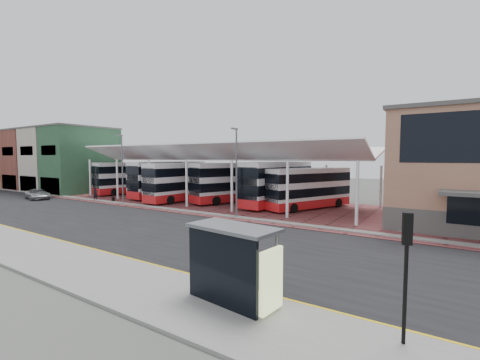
{
  "coord_description": "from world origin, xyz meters",
  "views": [
    {
      "loc": [
        17.87,
        -17.73,
        5.45
      ],
      "look_at": [
        1.01,
        8.44,
        3.27
      ],
      "focal_mm": 24.0,
      "sensor_mm": 36.0,
      "label": 1
    }
  ],
  "objects_px": {
    "bus_1": "(169,179)",
    "bus_shelter": "(234,258)",
    "bus_2": "(186,182)",
    "bus_4": "(277,183)",
    "bus_0": "(134,178)",
    "pedestrian": "(96,194)",
    "bus_3": "(235,182)",
    "bus_5": "(309,189)",
    "silver_car": "(38,194)",
    "traffic_signal_west": "(406,257)"
  },
  "relations": [
    {
      "from": "bus_0",
      "to": "traffic_signal_west",
      "type": "xyz_separation_m",
      "value": [
        38.91,
        -22.0,
        0.27
      ]
    },
    {
      "from": "pedestrian",
      "to": "traffic_signal_west",
      "type": "height_order",
      "value": "traffic_signal_west"
    },
    {
      "from": "bus_0",
      "to": "pedestrian",
      "type": "xyz_separation_m",
      "value": [
        2.91,
        -8.22,
        -1.49
      ]
    },
    {
      "from": "silver_car",
      "to": "pedestrian",
      "type": "bearing_deg",
      "value": -57.56
    },
    {
      "from": "pedestrian",
      "to": "traffic_signal_west",
      "type": "bearing_deg",
      "value": -106.26
    },
    {
      "from": "bus_0",
      "to": "bus_4",
      "type": "bearing_deg",
      "value": 13.97
    },
    {
      "from": "bus_shelter",
      "to": "bus_4",
      "type": "bearing_deg",
      "value": 119.66
    },
    {
      "from": "bus_0",
      "to": "silver_car",
      "type": "distance_m",
      "value": 12.49
    },
    {
      "from": "bus_2",
      "to": "bus_shelter",
      "type": "xyz_separation_m",
      "value": [
        21.25,
        -20.9,
        -0.5
      ]
    },
    {
      "from": "bus_5",
      "to": "silver_car",
      "type": "distance_m",
      "value": 34.91
    },
    {
      "from": "bus_0",
      "to": "pedestrian",
      "type": "height_order",
      "value": "bus_0"
    },
    {
      "from": "bus_5",
      "to": "bus_2",
      "type": "bearing_deg",
      "value": -148.66
    },
    {
      "from": "bus_0",
      "to": "silver_car",
      "type": "bearing_deg",
      "value": -103.71
    },
    {
      "from": "bus_3",
      "to": "bus_shelter",
      "type": "distance_m",
      "value": 27.95
    },
    {
      "from": "bus_0",
      "to": "traffic_signal_west",
      "type": "bearing_deg",
      "value": -17.85
    },
    {
      "from": "bus_1",
      "to": "bus_4",
      "type": "relative_size",
      "value": 0.98
    },
    {
      "from": "bus_5",
      "to": "pedestrian",
      "type": "distance_m",
      "value": 26.19
    },
    {
      "from": "bus_1",
      "to": "bus_5",
      "type": "distance_m",
      "value": 20.1
    },
    {
      "from": "bus_1",
      "to": "bus_shelter",
      "type": "relative_size",
      "value": 3.26
    },
    {
      "from": "bus_3",
      "to": "bus_1",
      "type": "bearing_deg",
      "value": -156.32
    },
    {
      "from": "silver_car",
      "to": "pedestrian",
      "type": "height_order",
      "value": "pedestrian"
    },
    {
      "from": "bus_4",
      "to": "bus_2",
      "type": "bearing_deg",
      "value": -162.35
    },
    {
      "from": "bus_1",
      "to": "traffic_signal_west",
      "type": "relative_size",
      "value": 3.15
    },
    {
      "from": "silver_car",
      "to": "bus_5",
      "type": "bearing_deg",
      "value": -57.97
    },
    {
      "from": "bus_2",
      "to": "bus_4",
      "type": "distance_m",
      "value": 11.7
    },
    {
      "from": "bus_2",
      "to": "pedestrian",
      "type": "xyz_separation_m",
      "value": [
        -9.33,
        -6.49,
        -1.49
      ]
    },
    {
      "from": "bus_3",
      "to": "silver_car",
      "type": "distance_m",
      "value": 26.23
    },
    {
      "from": "bus_0",
      "to": "bus_1",
      "type": "relative_size",
      "value": 0.98
    },
    {
      "from": "bus_3",
      "to": "traffic_signal_west",
      "type": "bearing_deg",
      "value": -27.65
    },
    {
      "from": "bus_3",
      "to": "pedestrian",
      "type": "distance_m",
      "value": 17.62
    },
    {
      "from": "bus_0",
      "to": "bus_2",
      "type": "distance_m",
      "value": 12.37
    },
    {
      "from": "bus_0",
      "to": "bus_4",
      "type": "relative_size",
      "value": 0.96
    },
    {
      "from": "bus_2",
      "to": "bus_3",
      "type": "relative_size",
      "value": 0.99
    },
    {
      "from": "bus_5",
      "to": "bus_shelter",
      "type": "xyz_separation_m",
      "value": [
        5.89,
        -23.04,
        -0.3
      ]
    },
    {
      "from": "bus_0",
      "to": "silver_car",
      "type": "height_order",
      "value": "bus_0"
    },
    {
      "from": "bus_4",
      "to": "traffic_signal_west",
      "type": "height_order",
      "value": "bus_4"
    },
    {
      "from": "bus_5",
      "to": "bus_1",
      "type": "bearing_deg",
      "value": -155.22
    },
    {
      "from": "silver_car",
      "to": "bus_shelter",
      "type": "bearing_deg",
      "value": -93.82
    },
    {
      "from": "traffic_signal_west",
      "to": "silver_car",
      "type": "bearing_deg",
      "value": 149.75
    },
    {
      "from": "pedestrian",
      "to": "bus_shelter",
      "type": "xyz_separation_m",
      "value": [
        30.58,
        -14.42,
        0.98
      ]
    },
    {
      "from": "bus_3",
      "to": "bus_2",
      "type": "bearing_deg",
      "value": -137.93
    },
    {
      "from": "traffic_signal_west",
      "to": "bus_4",
      "type": "bearing_deg",
      "value": 107.14
    },
    {
      "from": "pedestrian",
      "to": "bus_shelter",
      "type": "relative_size",
      "value": 0.46
    },
    {
      "from": "silver_car",
      "to": "bus_shelter",
      "type": "relative_size",
      "value": 1.28
    },
    {
      "from": "bus_4",
      "to": "silver_car",
      "type": "height_order",
      "value": "bus_4"
    },
    {
      "from": "bus_1",
      "to": "bus_shelter",
      "type": "bearing_deg",
      "value": -36.73
    },
    {
      "from": "bus_2",
      "to": "bus_4",
      "type": "xyz_separation_m",
      "value": [
        11.38,
        2.7,
        0.12
      ]
    },
    {
      "from": "bus_3",
      "to": "pedestrian",
      "type": "xyz_separation_m",
      "value": [
        -15.14,
        -8.87,
        -1.52
      ]
    },
    {
      "from": "bus_0",
      "to": "bus_shelter",
      "type": "bearing_deg",
      "value": -22.42
    },
    {
      "from": "silver_car",
      "to": "bus_shelter",
      "type": "height_order",
      "value": "bus_shelter"
    }
  ]
}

